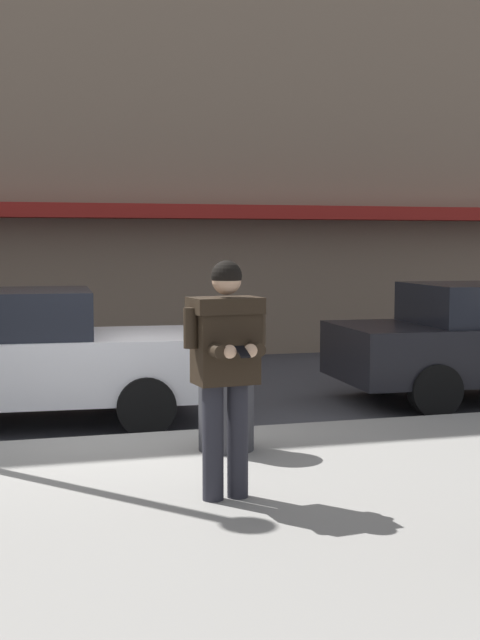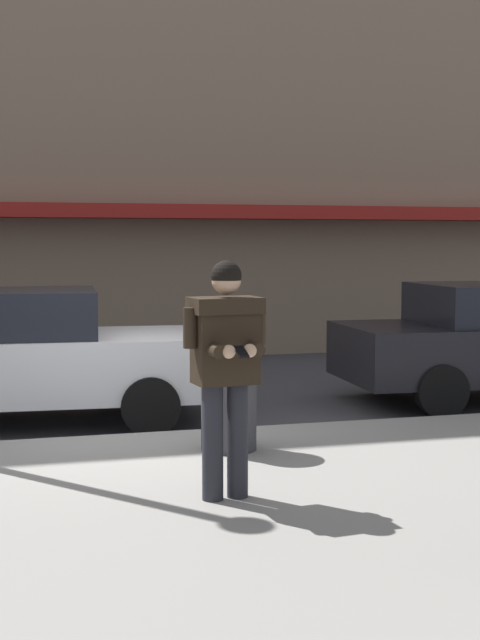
% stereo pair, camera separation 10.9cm
% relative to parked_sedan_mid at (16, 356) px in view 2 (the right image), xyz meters
% --- Properties ---
extents(ground_plane, '(80.00, 80.00, 0.00)m').
position_rel_parked_sedan_mid_xyz_m(ground_plane, '(1.03, -1.24, -0.79)').
color(ground_plane, '#3D3D42').
extents(sidewalk, '(32.00, 5.30, 0.14)m').
position_rel_parked_sedan_mid_xyz_m(sidewalk, '(2.03, -4.09, -0.72)').
color(sidewalk, gray).
rests_on(sidewalk, ground).
extents(curb_paint_line, '(28.00, 0.12, 0.01)m').
position_rel_parked_sedan_mid_xyz_m(curb_paint_line, '(2.03, -1.19, -0.79)').
color(curb_paint_line, silver).
rests_on(curb_paint_line, ground).
extents(parked_sedan_mid, '(4.62, 2.17, 1.54)m').
position_rel_parked_sedan_mid_xyz_m(parked_sedan_mid, '(0.00, 0.00, 0.00)').
color(parked_sedan_mid, silver).
rests_on(parked_sedan_mid, ground).
extents(man_texting_on_phone, '(0.65, 0.61, 1.81)m').
position_rel_parked_sedan_mid_xyz_m(man_texting_on_phone, '(1.45, -3.94, 0.46)').
color(man_texting_on_phone, '#23232B').
rests_on(man_texting_on_phone, sidewalk).
extents(trash_bin, '(0.55, 0.55, 0.98)m').
position_rel_parked_sedan_mid_xyz_m(trash_bin, '(1.87, -2.39, -0.16)').
color(trash_bin, '#38383D').
rests_on(trash_bin, sidewalk).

